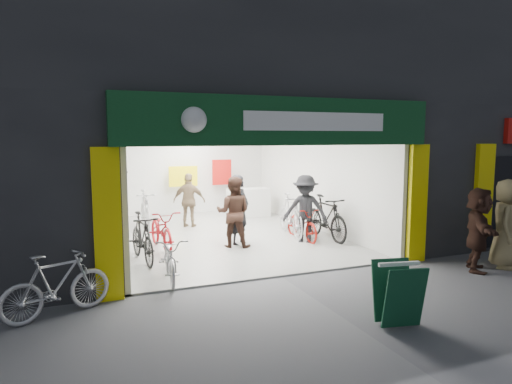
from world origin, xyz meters
TOP-DOWN VIEW (x-y plane):
  - ground at (0.00, 0.00)m, footprint 60.00×60.00m
  - building at (0.91, 4.99)m, footprint 17.00×10.27m
  - bike_left_front at (-2.09, 0.60)m, footprint 0.77×1.75m
  - bike_left_midfront at (-2.40, 2.12)m, footprint 0.69×1.87m
  - bike_left_midback at (-1.80, 3.08)m, footprint 0.78×1.96m
  - bike_left_back at (-1.80, 5.70)m, footprint 0.62×1.99m
  - bike_right_front at (2.50, 2.54)m, footprint 0.59×2.01m
  - bike_right_mid at (1.89, 2.77)m, footprint 0.62×1.71m
  - bike_right_back at (1.80, 3.26)m, footprint 0.86×2.07m
  - parked_bike at (-4.05, -0.51)m, footprint 1.75×1.10m
  - customer_a at (0.15, 2.85)m, footprint 0.78×0.76m
  - customer_b at (-0.09, 2.63)m, footprint 1.08×1.00m
  - customer_c at (1.78, 2.38)m, footprint 1.32×1.23m
  - customer_d at (-0.52, 5.47)m, footprint 1.06×0.82m
  - pedestrian_near at (4.68, -1.14)m, footprint 1.10×1.02m
  - pedestrian_far at (3.93, -1.10)m, footprint 1.43×1.56m
  - sandwich_board at (0.57, -2.74)m, footprint 0.71×0.72m

SIDE VIEW (x-z plane):
  - ground at x=0.00m, z-range 0.00..0.00m
  - bike_left_front at x=-2.09m, z-range 0.00..0.89m
  - bike_right_mid at x=1.89m, z-range 0.00..0.89m
  - bike_left_midback at x=-1.80m, z-range 0.00..1.01m
  - parked_bike at x=-4.05m, z-range 0.00..1.02m
  - sandwich_board at x=0.57m, z-range 0.05..0.97m
  - bike_left_midfront at x=-2.40m, z-range 0.00..1.10m
  - bike_left_back at x=-1.80m, z-range 0.00..1.19m
  - bike_right_front at x=2.50m, z-range 0.00..1.20m
  - bike_right_back at x=1.80m, z-range 0.00..1.21m
  - customer_d at x=-0.52m, z-range 0.00..1.67m
  - pedestrian_far at x=3.93m, z-range 0.00..1.73m
  - customer_c at x=1.78m, z-range 0.00..1.79m
  - customer_b at x=-0.09m, z-range 0.00..1.79m
  - customer_a at x=0.15m, z-range 0.00..1.81m
  - pedestrian_near at x=4.68m, z-range 0.00..1.89m
  - building at x=0.91m, z-range 0.31..8.31m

